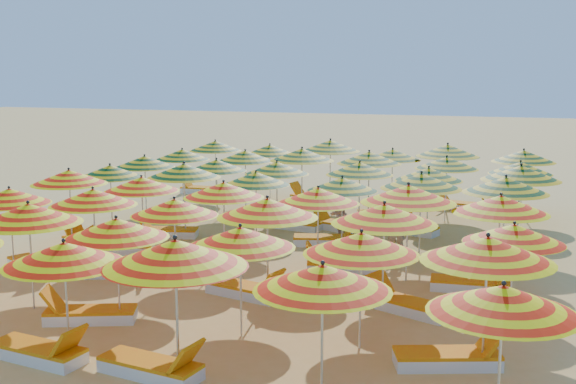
# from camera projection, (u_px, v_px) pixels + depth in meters

# --- Properties ---
(ground) EXTENTS (120.00, 120.00, 0.00)m
(ground) POSITION_uv_depth(u_px,v_px,m) (282.00, 256.00, 18.76)
(ground) COLOR #E3B565
(ground) RESTS_ON ground
(umbrella_2) EXTENTS (2.04, 2.04, 2.10)m
(umbrella_2) POSITION_uv_depth(u_px,v_px,m) (64.00, 254.00, 11.62)
(umbrella_2) COLOR silver
(umbrella_2) RESTS_ON ground
(umbrella_3) EXTENTS (2.81, 2.81, 2.34)m
(umbrella_3) POSITION_uv_depth(u_px,v_px,m) (175.00, 253.00, 10.79)
(umbrella_3) COLOR silver
(umbrella_3) RESTS_ON ground
(umbrella_4) EXTENTS (2.18, 2.18, 2.12)m
(umbrella_4) POSITION_uv_depth(u_px,v_px,m) (323.00, 278.00, 10.20)
(umbrella_4) COLOR silver
(umbrella_4) RESTS_ON ground
(umbrella_5) EXTENTS (2.09, 2.09, 2.10)m
(umbrella_5) POSITION_uv_depth(u_px,v_px,m) (503.00, 299.00, 9.30)
(umbrella_5) COLOR silver
(umbrella_5) RESTS_ON ground
(umbrella_7) EXTENTS (2.56, 2.56, 2.23)m
(umbrella_7) POSITION_uv_depth(u_px,v_px,m) (28.00, 214.00, 14.27)
(umbrella_7) COLOR silver
(umbrella_7) RESTS_ON ground
(umbrella_8) EXTENTS (2.53, 2.53, 2.09)m
(umbrella_8) POSITION_uv_depth(u_px,v_px,m) (116.00, 228.00, 13.50)
(umbrella_8) COLOR silver
(umbrella_8) RESTS_ON ground
(umbrella_9) EXTENTS (2.17, 2.17, 2.09)m
(umbrella_9) POSITION_uv_depth(u_px,v_px,m) (240.00, 237.00, 12.78)
(umbrella_9) COLOR silver
(umbrella_9) RESTS_ON ground
(umbrella_10) EXTENTS (2.65, 2.65, 2.12)m
(umbrella_10) POSITION_uv_depth(u_px,v_px,m) (361.00, 244.00, 12.22)
(umbrella_10) COLOR silver
(umbrella_10) RESTS_ON ground
(umbrella_11) EXTENTS (2.44, 2.44, 2.25)m
(umbrella_11) POSITION_uv_depth(u_px,v_px,m) (488.00, 249.00, 11.34)
(umbrella_11) COLOR silver
(umbrella_11) RESTS_ON ground
(umbrella_12) EXTENTS (2.04, 2.04, 2.05)m
(umbrella_12) POSITION_uv_depth(u_px,v_px,m) (9.00, 196.00, 17.13)
(umbrella_12) COLOR silver
(umbrella_12) RESTS_ON ground
(umbrella_13) EXTENTS (2.58, 2.58, 2.14)m
(umbrella_13) POSITION_uv_depth(u_px,v_px,m) (93.00, 197.00, 16.56)
(umbrella_13) COLOR silver
(umbrella_13) RESTS_ON ground
(umbrella_14) EXTENTS (2.31, 2.31, 2.05)m
(umbrella_14) POSITION_uv_depth(u_px,v_px,m) (174.00, 207.00, 15.76)
(umbrella_14) COLOR silver
(umbrella_14) RESTS_ON ground
(umbrella_15) EXTENTS (2.74, 2.74, 2.23)m
(umbrella_15) POSITION_uv_depth(u_px,v_px,m) (267.00, 208.00, 14.83)
(umbrella_15) COLOR silver
(umbrella_15) RESTS_ON ground
(umbrella_16) EXTENTS (2.79, 2.79, 2.23)m
(umbrella_16) POSITION_uv_depth(u_px,v_px,m) (384.00, 214.00, 14.20)
(umbrella_16) COLOR silver
(umbrella_16) RESTS_ON ground
(umbrella_17) EXTENTS (2.51, 2.51, 2.00)m
(umbrella_17) POSITION_uv_depth(u_px,v_px,m) (514.00, 234.00, 13.40)
(umbrella_17) COLOR silver
(umbrella_17) RESTS_ON ground
(umbrella_18) EXTENTS (2.40, 2.40, 2.18)m
(umbrella_18) POSITION_uv_depth(u_px,v_px,m) (69.00, 177.00, 19.45)
(umbrella_18) COLOR silver
(umbrella_18) RESTS_ON ground
(umbrella_19) EXTENTS (2.28, 2.28, 2.08)m
(umbrella_19) POSITION_uv_depth(u_px,v_px,m) (142.00, 184.00, 18.77)
(umbrella_19) COLOR silver
(umbrella_19) RESTS_ON ground
(umbrella_20) EXTENTS (2.47, 2.47, 2.12)m
(umbrella_20) POSITION_uv_depth(u_px,v_px,m) (224.00, 190.00, 17.69)
(umbrella_20) COLOR silver
(umbrella_20) RESTS_ON ground
(umbrella_21) EXTENTS (2.34, 2.34, 2.10)m
(umbrella_21) POSITION_uv_depth(u_px,v_px,m) (318.00, 196.00, 16.97)
(umbrella_21) COLOR silver
(umbrella_21) RESTS_ON ground
(umbrella_22) EXTENTS (2.85, 2.85, 2.29)m
(umbrella_22) POSITION_uv_depth(u_px,v_px,m) (408.00, 194.00, 16.18)
(umbrella_22) COLOR silver
(umbrella_22) RESTS_ON ground
(umbrella_23) EXTENTS (2.66, 2.66, 2.19)m
(umbrella_23) POSITION_uv_depth(u_px,v_px,m) (501.00, 204.00, 15.42)
(umbrella_23) COLOR silver
(umbrella_23) RESTS_ON ground
(umbrella_24) EXTENTS (2.24, 2.24, 2.07)m
(umbrella_24) POSITION_uv_depth(u_px,v_px,m) (110.00, 171.00, 21.22)
(umbrella_24) COLOR silver
(umbrella_24) RESTS_ON ground
(umbrella_25) EXTENTS (2.12, 2.12, 2.22)m
(umbrella_25) POSITION_uv_depth(u_px,v_px,m) (184.00, 171.00, 20.42)
(umbrella_25) COLOR silver
(umbrella_25) RESTS_ON ground
(umbrella_26) EXTENTS (1.94, 1.94, 2.02)m
(umbrella_26) POSITION_uv_depth(u_px,v_px,m) (256.00, 179.00, 20.11)
(umbrella_26) COLOR silver
(umbrella_26) RESTS_ON ground
(umbrella_27) EXTENTS (2.25, 2.25, 2.01)m
(umbrella_27) POSITION_uv_depth(u_px,v_px,m) (342.00, 184.00, 19.19)
(umbrella_27) COLOR silver
(umbrella_27) RESTS_ON ground
(umbrella_28) EXTENTS (2.71, 2.71, 2.22)m
(umbrella_28) POSITION_uv_depth(u_px,v_px,m) (421.00, 181.00, 18.48)
(umbrella_28) COLOR silver
(umbrella_28) RESTS_ON ground
(umbrella_29) EXTENTS (2.71, 2.71, 2.24)m
(umbrella_29) POSITION_uv_depth(u_px,v_px,m) (506.00, 185.00, 17.76)
(umbrella_29) COLOR silver
(umbrella_29) RESTS_ON ground
(umbrella_30) EXTENTS (2.61, 2.61, 2.09)m
(umbrella_30) POSITION_uv_depth(u_px,v_px,m) (145.00, 162.00, 23.32)
(umbrella_30) COLOR silver
(umbrella_30) RESTS_ON ground
(umbrella_31) EXTENTS (2.42, 2.42, 2.03)m
(umbrella_31) POSITION_uv_depth(u_px,v_px,m) (217.00, 165.00, 22.82)
(umbrella_31) COLOR silver
(umbrella_31) RESTS_ON ground
(umbrella_32) EXTENTS (2.35, 2.35, 2.09)m
(umbrella_32) POSITION_uv_depth(u_px,v_px,m) (277.00, 168.00, 21.81)
(umbrella_32) COLOR silver
(umbrella_32) RESTS_ON ground
(umbrella_33) EXTENTS (2.55, 2.55, 2.14)m
(umbrella_33) POSITION_uv_depth(u_px,v_px,m) (360.00, 169.00, 21.37)
(umbrella_33) COLOR silver
(umbrella_33) RESTS_ON ground
(umbrella_34) EXTENTS (2.32, 2.32, 2.08)m
(umbrella_34) POSITION_uv_depth(u_px,v_px,m) (429.00, 174.00, 20.60)
(umbrella_34) COLOR silver
(umbrella_34) RESTS_ON ground
(umbrella_35) EXTENTS (2.82, 2.82, 2.28)m
(umbrella_35) POSITION_uv_depth(u_px,v_px,m) (521.00, 173.00, 19.55)
(umbrella_35) COLOR silver
(umbrella_35) RESTS_ON ground
(umbrella_36) EXTENTS (2.35, 2.35, 2.06)m
(umbrella_36) POSITION_uv_depth(u_px,v_px,m) (182.00, 154.00, 25.52)
(umbrella_36) COLOR silver
(umbrella_36) RESTS_ON ground
(umbrella_37) EXTENTS (2.63, 2.63, 2.12)m
(umbrella_37) POSITION_uv_depth(u_px,v_px,m) (245.00, 156.00, 24.57)
(umbrella_37) COLOR silver
(umbrella_37) RESTS_ON ground
(umbrella_38) EXTENTS (2.28, 2.28, 2.27)m
(umbrella_38) POSITION_uv_depth(u_px,v_px,m) (302.00, 155.00, 23.86)
(umbrella_38) COLOR silver
(umbrella_38) RESTS_ON ground
(umbrella_39) EXTENTS (2.35, 2.35, 2.23)m
(umbrella_39) POSITION_uv_depth(u_px,v_px,m) (369.00, 158.00, 23.33)
(umbrella_39) COLOR silver
(umbrella_39) RESTS_ON ground
(umbrella_40) EXTENTS (2.65, 2.65, 2.13)m
(umbrella_40) POSITION_uv_depth(u_px,v_px,m) (447.00, 163.00, 22.72)
(umbrella_40) COLOR silver
(umbrella_40) RESTS_ON ground
(umbrella_41) EXTENTS (2.28, 2.28, 2.06)m
(umbrella_41) POSITION_uv_depth(u_px,v_px,m) (520.00, 168.00, 22.02)
(umbrella_41) COLOR silver
(umbrella_41) RESTS_ON ground
(umbrella_42) EXTENTS (2.60, 2.60, 2.14)m
(umbrella_42) POSITION_uv_depth(u_px,v_px,m) (215.00, 146.00, 27.75)
(umbrella_42) COLOR silver
(umbrella_42) RESTS_ON ground
(umbrella_43) EXTENTS (2.56, 2.56, 2.07)m
(umbrella_43) POSITION_uv_depth(u_px,v_px,m) (270.00, 150.00, 26.96)
(umbrella_43) COLOR silver
(umbrella_43) RESTS_ON ground
(umbrella_44) EXTENTS (2.70, 2.70, 2.34)m
(umbrella_44) POSITION_uv_depth(u_px,v_px,m) (330.00, 146.00, 26.00)
(umbrella_44) COLOR silver
(umbrella_44) RESTS_ON ground
(umbrella_45) EXTENTS (2.14, 2.14, 2.09)m
(umbrella_45) POSITION_uv_depth(u_px,v_px,m) (393.00, 155.00, 25.24)
(umbrella_45) COLOR silver
(umbrella_45) RESTS_ON ground
(umbrella_46) EXTENTS (2.30, 2.30, 2.33)m
(umbrella_46) POSITION_uv_depth(u_px,v_px,m) (448.00, 151.00, 24.62)
(umbrella_46) COLOR silver
(umbrella_46) RESTS_ON ground
(umbrella_47) EXTENTS (2.24, 2.24, 2.22)m
(umbrella_47) POSITION_uv_depth(u_px,v_px,m) (524.00, 156.00, 23.83)
(umbrella_47) COLOR silver
(umbrella_47) RESTS_ON ground
(lounger_2) EXTENTS (1.79, 0.80, 0.69)m
(lounger_2) POSITION_uv_depth(u_px,v_px,m) (40.00, 352.00, 11.96)
(lounger_2) COLOR white
(lounger_2) RESTS_ON ground
(lounger_3) EXTENTS (1.80, 0.82, 0.69)m
(lounger_3) POSITION_uv_depth(u_px,v_px,m) (153.00, 367.00, 11.35)
(lounger_3) COLOR white
(lounger_3) RESTS_ON ground
(lounger_4) EXTENTS (1.82, 1.20, 0.69)m
(lounger_4) POSITION_uv_depth(u_px,v_px,m) (88.00, 314.00, 13.82)
(lounger_4) COLOR white
(lounger_4) RESTS_ON ground
(lounger_5) EXTENTS (1.83, 1.15, 0.69)m
(lounger_5) POSITION_uv_depth(u_px,v_px,m) (450.00, 358.00, 11.72)
(lounger_5) COLOR white
(lounger_5) RESTS_ON ground
(lounger_6) EXTENTS (1.82, 1.22, 0.69)m
(lounger_6) POSITION_uv_depth(u_px,v_px,m) (36.00, 265.00, 17.28)
(lounger_6) COLOR white
(lounger_6) RESTS_ON ground
(lounger_7) EXTENTS (1.82, 1.20, 0.69)m
(lounger_7) POSITION_uv_depth(u_px,v_px,m) (125.00, 269.00, 16.90)
(lounger_7) COLOR white
(lounger_7) RESTS_ON ground
(lounger_8) EXTENTS (1.82, 0.97, 0.69)m
(lounger_8) POSITION_uv_depth(u_px,v_px,m) (246.00, 290.00, 15.34)
(lounger_8) COLOR white
(lounger_8) RESTS_ON ground
(lounger_9) EXTENTS (1.82, 1.20, 0.69)m
(lounger_9) POSITION_uv_depth(u_px,v_px,m) (407.00, 305.00, 14.36)
(lounger_9) COLOR white
(lounger_9) RESTS_ON ground
(lounger_10) EXTENTS (1.82, 1.01, 0.69)m
(lounger_10) POSITION_uv_depth(u_px,v_px,m) (90.00, 241.00, 19.65)
(lounger_10) COLOR white
(lounger_10) RESTS_ON ground
(lounger_11) EXTENTS (1.82, 0.98, 0.69)m
(lounger_11) POSITION_uv_depth(u_px,v_px,m) (119.00, 247.00, 19.02)
(lounger_11) COLOR white
(lounger_11) RESTS_ON ground
(lounger_12) EXTENTS (1.83, 1.06, 0.69)m
(lounger_12) POSITION_uv_depth(u_px,v_px,m) (340.00, 265.00, 17.29)
(lounger_12) COLOR white
(lounger_12) RESTS_ON ground
(lounger_13) EXTENTS (1.78, 0.74, 0.69)m
(lounger_13) POSITION_uv_depth(u_px,v_px,m) (472.00, 284.00, 15.75)
(lounger_13) COLOR white
(lounger_13) RESTS_ON ground
(lounger_14) EXTENTS (1.82, 1.01, 0.69)m
(lounger_14) POSITION_uv_depth(u_px,v_px,m) (166.00, 232.00, 20.85)
(lounger_14) COLOR white
(lounger_14) RESTS_ON ground
(lounger_15) EXTENTS (1.82, 1.03, 0.69)m
(lounger_15) POSITION_uv_depth(u_px,v_px,m) (326.00, 240.00, 19.86)
(lounger_15) COLOR white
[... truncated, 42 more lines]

